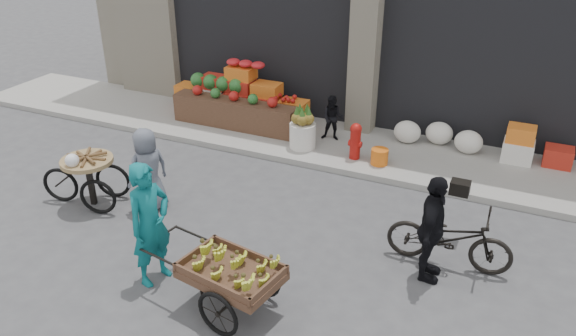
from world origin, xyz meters
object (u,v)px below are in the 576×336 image
at_px(vendor_woman, 150,224).
at_px(vendor_grey, 148,170).
at_px(bicycle, 449,237).
at_px(seated_person, 333,118).
at_px(pineapple_bin, 303,135).
at_px(tricycle_cart, 89,174).
at_px(orange_bucket, 379,157).
at_px(cyclist, 432,229).
at_px(fire_hydrant, 355,140).
at_px(banana_cart, 228,269).

bearing_deg(vendor_woman, vendor_grey, 50.96).
bearing_deg(bicycle, seated_person, 40.07).
xyz_separation_m(pineapple_bin, tricycle_cart, (-2.41, -3.29, 0.20)).
bearing_deg(tricycle_cart, orange_bucket, 23.29).
bearing_deg(cyclist, tricycle_cart, 91.11).
bearing_deg(bicycle, fire_hydrant, 38.75).
relative_size(banana_cart, vendor_grey, 1.53).
distance_m(fire_hydrant, vendor_woman, 4.66).
xyz_separation_m(orange_bucket, cyclist, (1.49, -2.85, 0.50)).
xyz_separation_m(fire_hydrant, orange_bucket, (0.50, -0.05, -0.23)).
bearing_deg(vendor_woman, orange_bucket, -9.99).
height_order(seated_person, vendor_grey, vendor_grey).
relative_size(fire_hydrant, orange_bucket, 2.22).
bearing_deg(vendor_grey, bicycle, 119.99).
bearing_deg(vendor_grey, tricycle_cart, -48.06).
bearing_deg(fire_hydrant, bicycle, -48.81).
distance_m(vendor_woman, vendor_grey, 1.93).
bearing_deg(vendor_woman, pineapple_bin, 9.65).
height_order(seated_person, bicycle, seated_person).
distance_m(seated_person, vendor_grey, 4.03).
bearing_deg(bicycle, vendor_woman, 116.44).
relative_size(fire_hydrant, bicycle, 0.41).
relative_size(fire_hydrant, cyclist, 0.46).
height_order(orange_bucket, vendor_woman, vendor_woman).
bearing_deg(vendor_woman, seated_person, 5.55).
bearing_deg(tricycle_cart, seated_person, 38.92).
distance_m(fire_hydrant, bicycle, 3.33).
relative_size(orange_bucket, seated_person, 0.34).
bearing_deg(pineapple_bin, vendor_grey, -115.59).
distance_m(seated_person, vendor_woman, 5.15).
bearing_deg(tricycle_cart, bicycle, -7.82).
bearing_deg(bicycle, banana_cart, 129.40).
bearing_deg(tricycle_cart, cyclist, -11.68).
height_order(banana_cart, bicycle, bicycle).
xyz_separation_m(orange_bucket, bicycle, (1.69, -2.45, 0.18)).
relative_size(pineapple_bin, banana_cart, 0.24).
height_order(orange_bucket, tricycle_cart, tricycle_cart).
height_order(fire_hydrant, vendor_grey, vendor_grey).
xyz_separation_m(vendor_woman, vendor_grey, (-1.19, 1.51, -0.17)).
xyz_separation_m(tricycle_cart, vendor_grey, (0.98, 0.30, 0.14)).
bearing_deg(pineapple_bin, vendor_woman, -93.07).
xyz_separation_m(orange_bucket, banana_cart, (-0.62, -4.52, 0.35)).
bearing_deg(vendor_grey, seated_person, 177.67).
bearing_deg(tricycle_cart, fire_hydrant, 27.49).
bearing_deg(fire_hydrant, cyclist, -55.56).
xyz_separation_m(fire_hydrant, vendor_woman, (-1.34, -4.45, 0.37)).
height_order(pineapple_bin, banana_cart, banana_cart).
bearing_deg(vendor_grey, cyclist, 115.17).
bearing_deg(tricycle_cart, pineapple_bin, 38.54).
distance_m(orange_bucket, vendor_grey, 4.21).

